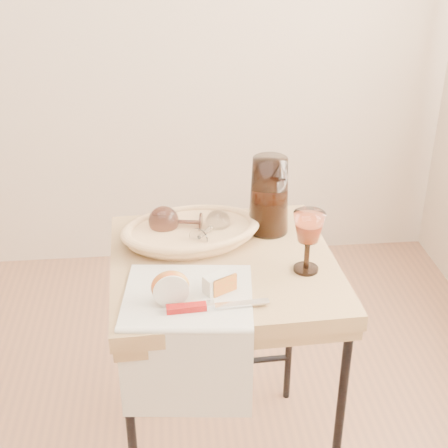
{
  "coord_description": "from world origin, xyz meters",
  "views": [
    {
      "loc": [
        0.5,
        -1.03,
        1.65
      ],
      "look_at": [
        0.64,
        0.42,
        0.88
      ],
      "focal_mm": 51.33,
      "sensor_mm": 36.0,
      "label": 1
    }
  ],
  "objects_px": {
    "side_table": "(223,371)",
    "wine_goblet": "(308,242)",
    "goblet_lying_b": "(210,229)",
    "pitcher": "(269,195)",
    "goblet_lying_a": "(180,222)",
    "apple_half": "(170,287)",
    "tea_towel": "(188,296)",
    "table_knife": "(214,305)",
    "bread_basket": "(191,233)"
  },
  "relations": [
    {
      "from": "table_knife",
      "to": "apple_half",
      "type": "bearing_deg",
      "value": 155.73
    },
    {
      "from": "pitcher",
      "to": "table_knife",
      "type": "bearing_deg",
      "value": -95.0
    },
    {
      "from": "side_table",
      "to": "apple_half",
      "type": "bearing_deg",
      "value": -127.35
    },
    {
      "from": "apple_half",
      "to": "table_knife",
      "type": "distance_m",
      "value": 0.11
    },
    {
      "from": "side_table",
      "to": "wine_goblet",
      "type": "distance_m",
      "value": 0.52
    },
    {
      "from": "goblet_lying_a",
      "to": "apple_half",
      "type": "bearing_deg",
      "value": 94.51
    },
    {
      "from": "table_knife",
      "to": "goblet_lying_b",
      "type": "bearing_deg",
      "value": 83.34
    },
    {
      "from": "pitcher",
      "to": "apple_half",
      "type": "relative_size",
      "value": 2.87
    },
    {
      "from": "goblet_lying_b",
      "to": "apple_half",
      "type": "distance_m",
      "value": 0.3
    },
    {
      "from": "pitcher",
      "to": "wine_goblet",
      "type": "xyz_separation_m",
      "value": [
        0.06,
        -0.23,
        -0.03
      ]
    },
    {
      "from": "side_table",
      "to": "bread_basket",
      "type": "relative_size",
      "value": 2.19
    },
    {
      "from": "side_table",
      "to": "goblet_lying_b",
      "type": "height_order",
      "value": "goblet_lying_b"
    },
    {
      "from": "tea_towel",
      "to": "goblet_lying_b",
      "type": "distance_m",
      "value": 0.27
    },
    {
      "from": "tea_towel",
      "to": "goblet_lying_a",
      "type": "xyz_separation_m",
      "value": [
        -0.01,
        0.29,
        0.05
      ]
    },
    {
      "from": "side_table",
      "to": "apple_half",
      "type": "relative_size",
      "value": 8.28
    },
    {
      "from": "tea_towel",
      "to": "wine_goblet",
      "type": "bearing_deg",
      "value": 22.75
    },
    {
      "from": "goblet_lying_a",
      "to": "tea_towel",
      "type": "bearing_deg",
      "value": 102.28
    },
    {
      "from": "side_table",
      "to": "pitcher",
      "type": "relative_size",
      "value": 2.88
    },
    {
      "from": "side_table",
      "to": "tea_towel",
      "type": "xyz_separation_m",
      "value": [
        -0.1,
        -0.17,
        0.38
      ]
    },
    {
      "from": "apple_half",
      "to": "table_knife",
      "type": "height_order",
      "value": "apple_half"
    },
    {
      "from": "tea_towel",
      "to": "table_knife",
      "type": "height_order",
      "value": "table_knife"
    },
    {
      "from": "goblet_lying_b",
      "to": "tea_towel",
      "type": "bearing_deg",
      "value": -160.75
    },
    {
      "from": "goblet_lying_a",
      "to": "pitcher",
      "type": "distance_m",
      "value": 0.26
    },
    {
      "from": "side_table",
      "to": "pitcher",
      "type": "bearing_deg",
      "value": 47.23
    },
    {
      "from": "side_table",
      "to": "tea_towel",
      "type": "bearing_deg",
      "value": -121.6
    },
    {
      "from": "tea_towel",
      "to": "apple_half",
      "type": "distance_m",
      "value": 0.07
    },
    {
      "from": "tea_towel",
      "to": "pitcher",
      "type": "relative_size",
      "value": 1.18
    },
    {
      "from": "side_table",
      "to": "goblet_lying_b",
      "type": "distance_m",
      "value": 0.44
    },
    {
      "from": "tea_towel",
      "to": "table_knife",
      "type": "relative_size",
      "value": 1.3
    },
    {
      "from": "pitcher",
      "to": "apple_half",
      "type": "height_order",
      "value": "pitcher"
    },
    {
      "from": "goblet_lying_a",
      "to": "side_table",
      "type": "bearing_deg",
      "value": 141.36
    },
    {
      "from": "side_table",
      "to": "apple_half",
      "type": "distance_m",
      "value": 0.49
    },
    {
      "from": "pitcher",
      "to": "tea_towel",
      "type": "bearing_deg",
      "value": -106.19
    },
    {
      "from": "goblet_lying_a",
      "to": "wine_goblet",
      "type": "height_order",
      "value": "wine_goblet"
    },
    {
      "from": "bread_basket",
      "to": "pitcher",
      "type": "height_order",
      "value": "pitcher"
    },
    {
      "from": "pitcher",
      "to": "bread_basket",
      "type": "bearing_deg",
      "value": -147.6
    },
    {
      "from": "goblet_lying_b",
      "to": "pitcher",
      "type": "relative_size",
      "value": 0.44
    },
    {
      "from": "tea_towel",
      "to": "wine_goblet",
      "type": "distance_m",
      "value": 0.34
    },
    {
      "from": "bread_basket",
      "to": "side_table",
      "type": "bearing_deg",
      "value": -65.44
    },
    {
      "from": "side_table",
      "to": "table_knife",
      "type": "height_order",
      "value": "table_knife"
    },
    {
      "from": "goblet_lying_a",
      "to": "table_knife",
      "type": "xyz_separation_m",
      "value": [
        0.07,
        -0.36,
        -0.04
      ]
    },
    {
      "from": "pitcher",
      "to": "wine_goblet",
      "type": "relative_size",
      "value": 1.57
    },
    {
      "from": "side_table",
      "to": "wine_goblet",
      "type": "relative_size",
      "value": 4.52
    },
    {
      "from": "goblet_lying_a",
      "to": "bread_basket",
      "type": "bearing_deg",
      "value": 163.96
    },
    {
      "from": "goblet_lying_b",
      "to": "pitcher",
      "type": "height_order",
      "value": "pitcher"
    },
    {
      "from": "side_table",
      "to": "tea_towel",
      "type": "height_order",
      "value": "tea_towel"
    },
    {
      "from": "wine_goblet",
      "to": "bread_basket",
      "type": "bearing_deg",
      "value": 147.52
    },
    {
      "from": "bread_basket",
      "to": "goblet_lying_b",
      "type": "distance_m",
      "value": 0.06
    },
    {
      "from": "goblet_lying_a",
      "to": "table_knife",
      "type": "relative_size",
      "value": 0.58
    },
    {
      "from": "apple_half",
      "to": "goblet_lying_b",
      "type": "bearing_deg",
      "value": 61.85
    }
  ]
}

